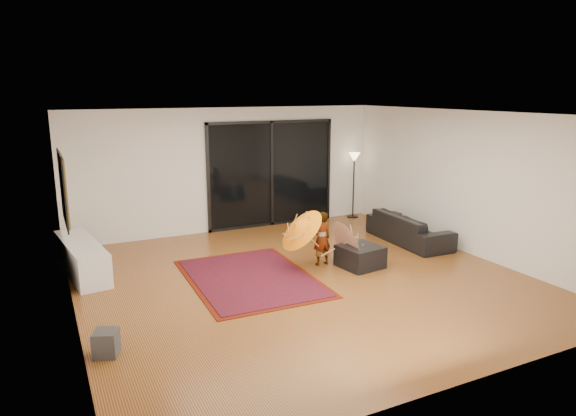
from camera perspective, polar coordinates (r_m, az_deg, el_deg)
floor at (r=8.58m, az=1.70°, el=-7.92°), size 7.00×7.00×0.00m
ceiling at (r=8.03m, az=1.83°, el=10.40°), size 7.00×7.00×0.00m
wall_back at (r=11.36m, az=-6.55°, el=4.23°), size 7.00×0.00×7.00m
wall_front at (r=5.47m, az=19.29°, el=-5.99°), size 7.00×0.00×7.00m
wall_left at (r=7.29m, az=-23.35°, el=-1.67°), size 0.00×7.00×7.00m
wall_right at (r=10.29m, az=19.28°, el=2.67°), size 0.00×7.00×7.00m
sliding_door at (r=11.72m, az=-1.86°, el=3.83°), size 3.06×0.07×2.40m
painting at (r=8.21m, az=-23.70°, el=1.98°), size 0.04×1.28×1.08m
media_console at (r=9.43m, az=-21.94°, el=-5.15°), size 0.75×2.05×0.56m
speaker at (r=6.60m, az=-19.56°, el=-13.96°), size 0.35×0.35×0.31m
persian_rug at (r=8.64m, az=-4.22°, el=-7.75°), size 2.05×2.80×0.02m
sofa at (r=10.82m, az=13.28°, el=-2.19°), size 0.87×2.05×0.59m
ottoman at (r=9.19m, az=8.02°, el=-5.35°), size 0.76×0.76×0.38m
floor_lamp at (r=12.53m, az=7.36°, el=4.58°), size 0.27×0.27×1.59m
child at (r=9.15m, az=3.78°, el=-3.39°), size 0.36×0.24×0.97m
parasol_orange at (r=8.78m, az=0.85°, el=-2.38°), size 0.73×0.87×0.89m
parasol_white at (r=9.33m, az=7.44°, el=-3.05°), size 0.53×0.84×0.90m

